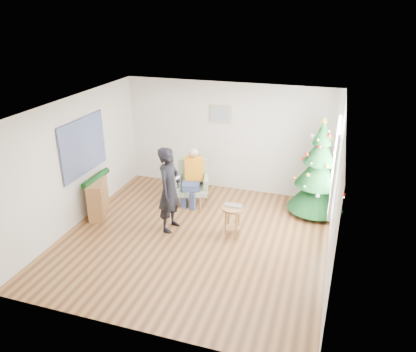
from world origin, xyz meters
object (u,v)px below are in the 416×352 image
(christmas_tree, at_px, (319,171))
(stool, at_px, (232,222))
(armchair, at_px, (192,187))
(standing_man, at_px, (170,190))
(console, at_px, (98,196))

(christmas_tree, xyz_separation_m, stool, (-1.47, -1.50, -0.65))
(armchair, relative_size, standing_man, 0.56)
(standing_man, bearing_deg, stool, -81.04)
(christmas_tree, xyz_separation_m, armchair, (-2.71, -0.32, -0.61))
(standing_man, relative_size, console, 1.74)
(armchair, relative_size, console, 0.98)
(christmas_tree, height_order, stool, christmas_tree)
(armchair, height_order, console, armchair)
(christmas_tree, bearing_deg, stool, -134.43)
(stool, height_order, console, console)
(christmas_tree, relative_size, console, 2.15)
(stool, height_order, standing_man, standing_man)
(christmas_tree, relative_size, armchair, 2.20)
(armchair, height_order, standing_man, standing_man)
(christmas_tree, xyz_separation_m, standing_man, (-2.73, -1.58, -0.10))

